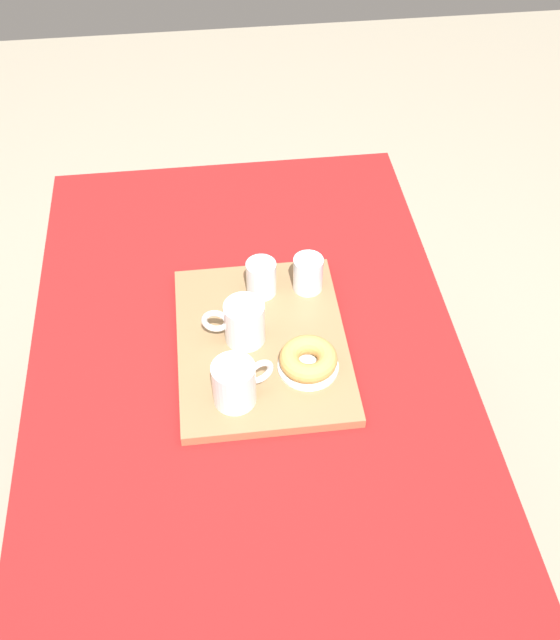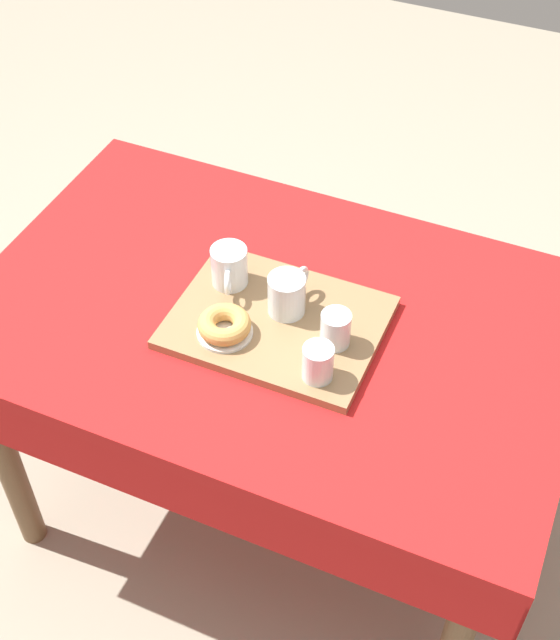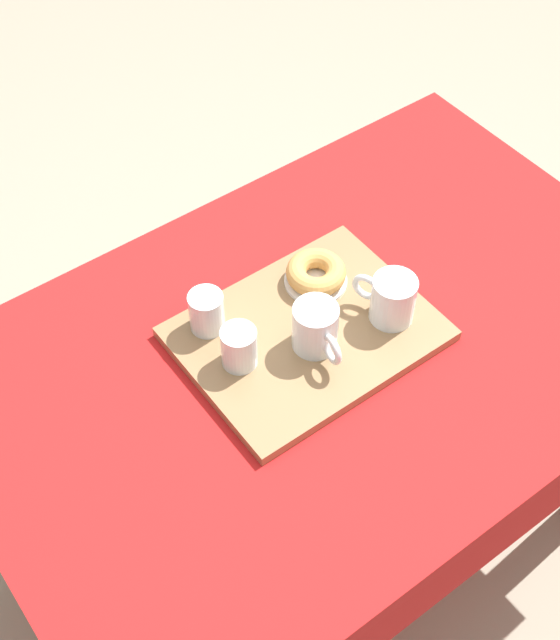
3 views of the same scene
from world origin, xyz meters
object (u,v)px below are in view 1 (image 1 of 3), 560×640
Objects in this scene: dining_table at (249,389)px; water_glass_far at (308,275)px; serving_tray at (262,343)px; donut_plate_left at (308,366)px; tea_mug_left at (242,323)px; sugar_donut_left at (308,359)px; tea_mug_right at (235,384)px; water_glass_near at (261,280)px.

water_glass_far reaches higher than dining_table.
serving_tray is 0.12m from donut_plate_left.
dining_table is 10.84× the size of tea_mug_left.
donut_plate_left is 1.05× the size of sugar_donut_left.
dining_table is at bearing -117.88° from sugar_donut_left.
donut_plate_left is (0.09, 0.12, -0.04)m from tea_mug_left.
dining_table is 0.12m from serving_tray.
tea_mug_right is at bearing -68.21° from donut_plate_left.
water_glass_near is 0.67× the size of donut_plate_left.
water_glass_far is 0.22m from donut_plate_left.
serving_tray is 0.12m from sugar_donut_left.
water_glass_near reaches higher than dining_table.
donut_plate_left reaches higher than dining_table.
dining_table is at bearing 165.40° from tea_mug_right.
dining_table is at bearing -16.05° from water_glass_near.
water_glass_far is at bearing 137.95° from dining_table.
tea_mug_left is at bearing -127.53° from donut_plate_left.
tea_mug_right is at bearing -15.44° from water_glass_near.
water_glass_near is 0.23m from donut_plate_left.
water_glass_near is (-0.13, 0.01, 0.04)m from serving_tray.
water_glass_near reaches higher than serving_tray.
water_glass_far is (-0.27, 0.17, -0.01)m from tea_mug_right.
tea_mug_left is at bearing -102.15° from serving_tray.
water_glass_far is at bearing 171.90° from sugar_donut_left.
tea_mug_left is 1.03× the size of tea_mug_right.
tea_mug_left and tea_mug_right have the same top height.
sugar_donut_left is at bearing 52.47° from tea_mug_left.
dining_table is 0.27m from water_glass_far.
sugar_donut_left is (0.06, 0.11, 0.15)m from dining_table.
water_glass_far is (-0.00, 0.10, 0.00)m from water_glass_near.
donut_plate_left is (-0.06, 0.14, -0.04)m from tea_mug_right.
dining_table is at bearing -117.88° from donut_plate_left.
tea_mug_left reaches higher than water_glass_near.
donut_plate_left is at bearing 17.08° from water_glass_near.
dining_table is 16.74× the size of water_glass_near.
tea_mug_left is 0.20m from water_glass_far.
tea_mug_right reaches higher than water_glass_far.
sugar_donut_left reaches higher than serving_tray.
water_glass_far is at bearing 140.52° from serving_tray.
sugar_donut_left is at bearing 17.08° from water_glass_near.
water_glass_near is 0.71× the size of sugar_donut_left.
tea_mug_right is 0.32m from water_glass_far.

